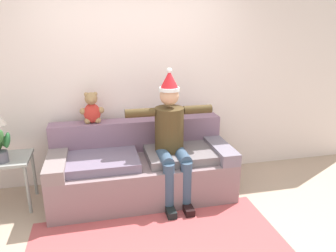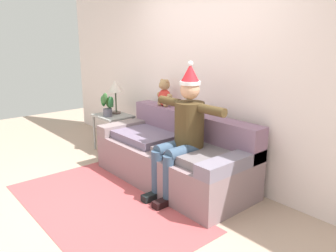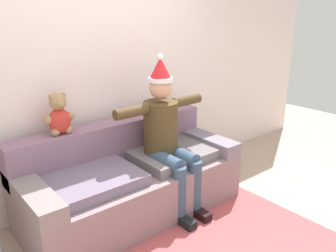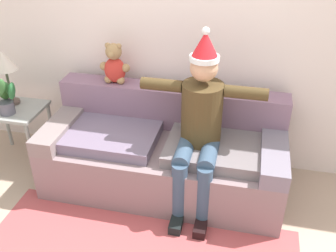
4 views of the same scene
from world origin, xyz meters
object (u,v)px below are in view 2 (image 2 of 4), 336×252
(person_seated, at_px, (183,129))
(table_lamp, at_px, (115,88))
(side_table, at_px, (113,121))
(potted_plant, at_px, (108,105))
(teddy_bear, at_px, (164,94))
(couch, at_px, (174,156))

(person_seated, bearing_deg, table_lamp, 171.05)
(person_seated, xyz_separation_m, side_table, (-1.87, 0.21, -0.29))
(potted_plant, bearing_deg, teddy_bear, 19.84)
(potted_plant, bearing_deg, table_lamp, 110.87)
(teddy_bear, distance_m, potted_plant, 1.06)
(side_table, bearing_deg, teddy_bear, 13.91)
(person_seated, relative_size, side_table, 2.60)
(person_seated, distance_m, potted_plant, 1.84)
(couch, xyz_separation_m, teddy_bear, (-0.54, 0.29, 0.69))
(teddy_bear, xyz_separation_m, side_table, (-1.00, -0.25, -0.53))
(person_seated, relative_size, potted_plant, 3.90)
(person_seated, bearing_deg, couch, 153.53)
(couch, xyz_separation_m, person_seated, (0.33, -0.17, 0.45))
(table_lamp, bearing_deg, teddy_bear, 8.28)
(teddy_bear, height_order, potted_plant, teddy_bear)
(person_seated, bearing_deg, potted_plant, 176.75)
(couch, height_order, side_table, couch)
(teddy_bear, distance_m, side_table, 1.15)
(couch, xyz_separation_m, side_table, (-1.54, 0.04, 0.16))
(table_lamp, distance_m, potted_plant, 0.32)
(side_table, relative_size, potted_plant, 1.50)
(teddy_bear, xyz_separation_m, potted_plant, (-0.97, -0.35, -0.25))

